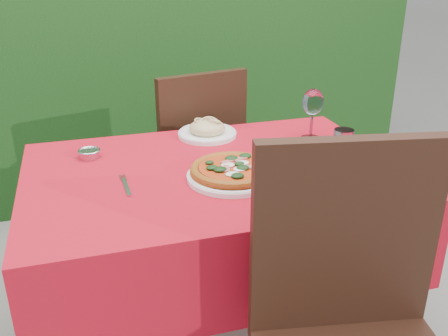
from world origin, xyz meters
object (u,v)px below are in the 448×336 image
object	(u,v)px
water_glass	(343,143)
fork	(126,187)
pasta_plate	(207,130)
chair_far	(194,153)
pizza_plate	(232,172)
wine_glass	(313,104)
chair_near	(354,328)
steel_ramekin	(90,154)

from	to	relation	value
water_glass	fork	world-z (taller)	water_glass
water_glass	pasta_plate	bearing A→B (deg)	141.81
chair_far	water_glass	bearing A→B (deg)	107.92
pizza_plate	water_glass	world-z (taller)	water_glass
water_glass	wine_glass	bearing A→B (deg)	102.31
fork	pasta_plate	bearing A→B (deg)	44.95
chair_near	steel_ramekin	distance (m)	1.07
pasta_plate	steel_ramekin	xyz separation A→B (m)	(-0.46, -0.10, -0.01)
pasta_plate	steel_ramekin	size ratio (longest dim) A/B	3.21
pizza_plate	pasta_plate	bearing A→B (deg)	85.95
fork	water_glass	bearing A→B (deg)	2.44
pizza_plate	steel_ramekin	bearing A→B (deg)	143.40
wine_glass	steel_ramekin	bearing A→B (deg)	176.68
chair_far	wine_glass	bearing A→B (deg)	113.40
chair_near	fork	size ratio (longest dim) A/B	5.89
chair_near	steel_ramekin	world-z (taller)	chair_near
pizza_plate	steel_ramekin	xyz separation A→B (m)	(-0.43, 0.32, -0.01)
chair_far	steel_ramekin	world-z (taller)	chair_far
pizza_plate	wine_glass	xyz separation A→B (m)	(0.41, 0.27, 0.12)
chair_near	pasta_plate	bearing A→B (deg)	105.66
chair_far	pizza_plate	size ratio (longest dim) A/B	3.25
fork	wine_glass	bearing A→B (deg)	15.88
water_glass	wine_glass	world-z (taller)	wine_glass
chair_near	fork	world-z (taller)	chair_near
water_glass	pizza_plate	bearing A→B (deg)	-168.38
pasta_plate	fork	world-z (taller)	pasta_plate
pizza_plate	chair_near	bearing A→B (deg)	-78.07
chair_near	water_glass	size ratio (longest dim) A/B	11.05
fork	steel_ramekin	distance (m)	0.31
chair_far	fork	size ratio (longest dim) A/B	5.38
chair_near	wine_glass	bearing A→B (deg)	81.81
water_glass	chair_near	bearing A→B (deg)	-115.78
water_glass	fork	size ratio (longest dim) A/B	0.53
pasta_plate	fork	distance (m)	0.54
pizza_plate	wine_glass	bearing A→B (deg)	33.55
chair_far	water_glass	size ratio (longest dim) A/B	10.10
pizza_plate	steel_ramekin	distance (m)	0.54
pasta_plate	water_glass	distance (m)	0.53
chair_far	pizza_plate	world-z (taller)	chair_far
pizza_plate	fork	distance (m)	0.34
wine_glass	chair_far	bearing A→B (deg)	126.21
wine_glass	pasta_plate	bearing A→B (deg)	158.42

